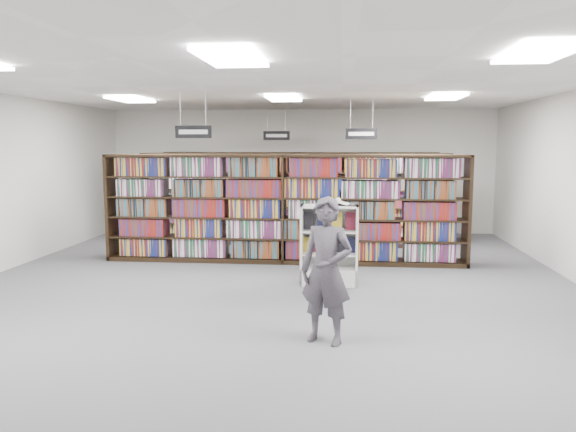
# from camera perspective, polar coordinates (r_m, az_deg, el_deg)

# --- Properties ---
(floor) EXTENTS (12.00, 12.00, 0.00)m
(floor) POSITION_cam_1_polar(r_m,az_deg,el_deg) (9.13, -1.73, -7.24)
(floor) COLOR #505055
(floor) RESTS_ON ground
(ceiling) EXTENTS (10.00, 12.00, 0.10)m
(ceiling) POSITION_cam_1_polar(r_m,az_deg,el_deg) (8.89, -1.81, 13.16)
(ceiling) COLOR silver
(ceiling) RESTS_ON wall_back
(wall_back) EXTENTS (10.00, 0.10, 3.20)m
(wall_back) POSITION_cam_1_polar(r_m,az_deg,el_deg) (14.83, 1.22, 4.59)
(wall_back) COLOR silver
(wall_back) RESTS_ON ground
(wall_front) EXTENTS (10.00, 0.10, 3.20)m
(wall_front) POSITION_cam_1_polar(r_m,az_deg,el_deg) (3.07, -16.40, -5.86)
(wall_front) COLOR silver
(wall_front) RESTS_ON ground
(bookshelf_row_near) EXTENTS (7.00, 0.60, 2.10)m
(bookshelf_row_near) POSITION_cam_1_polar(r_m,az_deg,el_deg) (10.90, -0.41, 0.74)
(bookshelf_row_near) COLOR black
(bookshelf_row_near) RESTS_ON floor
(bookshelf_row_mid) EXTENTS (7.00, 0.60, 2.10)m
(bookshelf_row_mid) POSITION_cam_1_polar(r_m,az_deg,el_deg) (12.88, 0.53, 1.74)
(bookshelf_row_mid) COLOR black
(bookshelf_row_mid) RESTS_ON floor
(bookshelf_row_far) EXTENTS (7.00, 0.60, 2.10)m
(bookshelf_row_far) POSITION_cam_1_polar(r_m,az_deg,el_deg) (14.57, 1.12, 2.37)
(bookshelf_row_far) COLOR black
(bookshelf_row_far) RESTS_ON floor
(aisle_sign_left) EXTENTS (0.65, 0.02, 0.80)m
(aisle_sign_left) POSITION_cam_1_polar(r_m,az_deg,el_deg) (10.12, -9.60, 8.54)
(aisle_sign_left) COLOR #B2B2B7
(aisle_sign_left) RESTS_ON ceiling
(aisle_sign_right) EXTENTS (0.65, 0.02, 0.80)m
(aisle_sign_right) POSITION_cam_1_polar(r_m,az_deg,el_deg) (11.78, 7.46, 8.38)
(aisle_sign_right) COLOR #B2B2B7
(aisle_sign_right) RESTS_ON ceiling
(aisle_sign_center) EXTENTS (0.65, 0.02, 0.80)m
(aisle_sign_center) POSITION_cam_1_polar(r_m,az_deg,el_deg) (13.87, -1.17, 8.25)
(aisle_sign_center) COLOR #B2B2B7
(aisle_sign_center) RESTS_ON ceiling
(troffer_front_center) EXTENTS (0.60, 1.20, 0.04)m
(troffer_front_center) POSITION_cam_1_polar(r_m,az_deg,el_deg) (5.95, -5.70, 15.70)
(troffer_front_center) COLOR white
(troffer_front_center) RESTS_ON ceiling
(troffer_front_right) EXTENTS (0.60, 1.20, 0.04)m
(troffer_front_right) POSITION_cam_1_polar(r_m,az_deg,el_deg) (6.13, 24.10, 14.87)
(troffer_front_right) COLOR white
(troffer_front_right) RESTS_ON ceiling
(troffer_back_left) EXTENTS (0.60, 1.20, 0.04)m
(troffer_back_left) POSITION_cam_1_polar(r_m,az_deg,el_deg) (11.57, -15.66, 11.32)
(troffer_back_left) COLOR white
(troffer_back_left) RESTS_ON ceiling
(troffer_back_center) EXTENTS (0.60, 1.20, 0.04)m
(troffer_back_center) POSITION_cam_1_polar(r_m,az_deg,el_deg) (10.87, -0.42, 11.86)
(troffer_back_center) COLOR white
(troffer_back_center) RESTS_ON ceiling
(troffer_back_right) EXTENTS (0.60, 1.20, 0.04)m
(troffer_back_right) POSITION_cam_1_polar(r_m,az_deg,el_deg) (10.96, 15.71, 11.56)
(troffer_back_right) COLOR white
(troffer_back_right) RESTS_ON ceiling
(endcap_display) EXTENTS (0.94, 0.47, 1.31)m
(endcap_display) POSITION_cam_1_polar(r_m,az_deg,el_deg) (9.29, 4.19, -4.15)
(endcap_display) COLOR silver
(endcap_display) RESTS_ON floor
(open_book) EXTENTS (0.67, 0.44, 0.13)m
(open_book) POSITION_cam_1_polar(r_m,az_deg,el_deg) (9.19, 5.05, 1.31)
(open_book) COLOR black
(open_book) RESTS_ON endcap_display
(shopper) EXTENTS (0.73, 0.60, 1.70)m
(shopper) POSITION_cam_1_polar(r_m,az_deg,el_deg) (6.47, 3.92, -5.57)
(shopper) COLOR #443F48
(shopper) RESTS_ON floor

